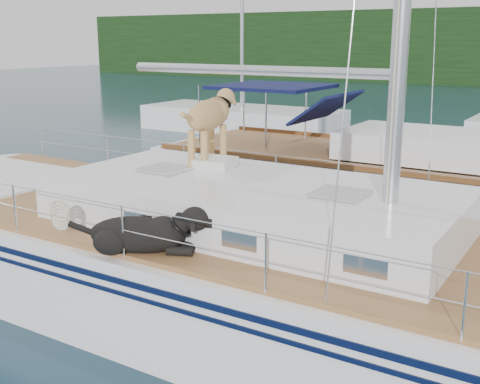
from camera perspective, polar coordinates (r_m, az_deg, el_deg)
The scene contains 4 objects.
ground at distance 8.64m, azimuth -3.57°, elevation -10.18°, with size 120.00×120.00×0.00m, color black.
main_sailboat at distance 8.34m, azimuth -3.15°, elevation -6.03°, with size 12.00×3.97×14.01m.
neighbor_sailboat at distance 13.34m, azimuth 15.53°, elevation 0.98°, with size 11.00×3.50×13.30m.
bg_boat_west at distance 24.17m, azimuth 0.18°, elevation 6.83°, with size 8.00×3.00×11.65m.
Camera 1 is at (4.60, -6.39, 3.57)m, focal length 45.00 mm.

